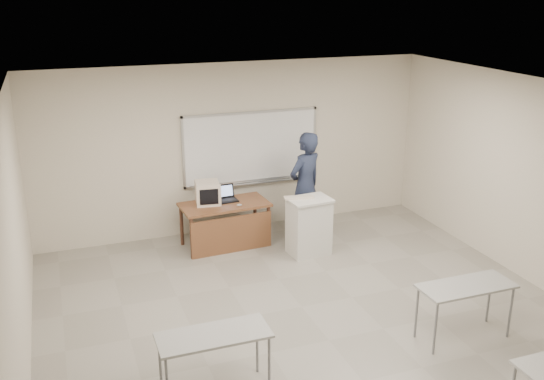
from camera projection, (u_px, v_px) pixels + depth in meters
name	position (u px, v px, depth m)	size (l,w,h in m)	color
floor	(329.00, 341.00, 7.57)	(7.00, 8.00, 0.01)	gray
whiteboard	(251.00, 148.00, 10.73)	(2.48, 0.10, 1.31)	white
student_desks	(388.00, 352.00, 6.16)	(4.40, 2.20, 0.73)	#9C9B96
instructor_desk	(227.00, 217.00, 10.10)	(1.47, 0.73, 0.75)	brown
podium	(309.00, 226.00, 9.90)	(0.68, 0.50, 0.95)	#BCB8B1
crt_monitor	(208.00, 193.00, 10.11)	(0.40, 0.45, 0.38)	beige
laptop	(227.00, 197.00, 10.29)	(0.33, 0.31, 0.25)	black
mouse	(239.00, 205.00, 10.02)	(0.09, 0.06, 0.03)	#ACB1B5
keyboard	(299.00, 197.00, 9.77)	(0.48, 0.16, 0.03)	beige
presenter	(305.00, 186.00, 10.38)	(0.69, 0.46, 1.90)	black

